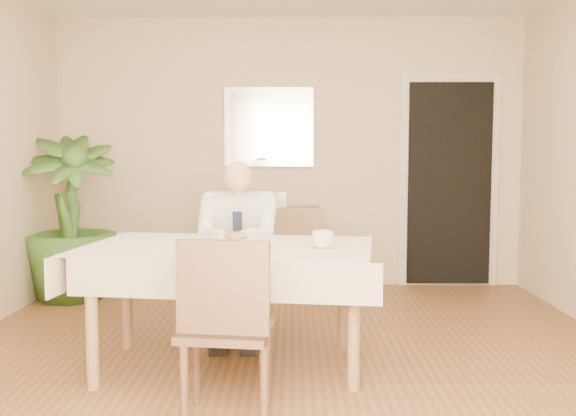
{
  "coord_description": "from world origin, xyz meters",
  "views": [
    {
      "loc": [
        0.03,
        -3.77,
        1.31
      ],
      "look_at": [
        0.0,
        0.35,
        0.95
      ],
      "focal_mm": 40.0,
      "sensor_mm": 36.0,
      "label": 1
    }
  ],
  "objects_px": {
    "dining_table": "(229,259)",
    "coffee_mug": "(323,240)",
    "chair_far": "(241,261)",
    "chair_near": "(226,320)",
    "potted_palm": "(69,217)",
    "sideboard": "(269,248)",
    "seated_man": "(237,241)"
  },
  "relations": [
    {
      "from": "coffee_mug",
      "to": "sideboard",
      "type": "relative_size",
      "value": 0.13
    },
    {
      "from": "dining_table",
      "to": "chair_far",
      "type": "relative_size",
      "value": 2.06
    },
    {
      "from": "chair_far",
      "to": "potted_palm",
      "type": "xyz_separation_m",
      "value": [
        -1.6,
        0.93,
        0.23
      ]
    },
    {
      "from": "seated_man",
      "to": "sideboard",
      "type": "height_order",
      "value": "seated_man"
    },
    {
      "from": "dining_table",
      "to": "chair_near",
      "type": "xyz_separation_m",
      "value": [
        0.07,
        -0.84,
        -0.15
      ]
    },
    {
      "from": "chair_far",
      "to": "chair_near",
      "type": "distance_m",
      "value": 1.72
    },
    {
      "from": "chair_far",
      "to": "dining_table",
      "type": "bearing_deg",
      "value": -92.92
    },
    {
      "from": "dining_table",
      "to": "seated_man",
      "type": "bearing_deg",
      "value": 97.71
    },
    {
      "from": "dining_table",
      "to": "seated_man",
      "type": "relative_size",
      "value": 1.48
    },
    {
      "from": "seated_man",
      "to": "chair_near",
      "type": "bearing_deg",
      "value": -87.27
    },
    {
      "from": "chair_near",
      "to": "dining_table",
      "type": "bearing_deg",
      "value": 101.88
    },
    {
      "from": "dining_table",
      "to": "coffee_mug",
      "type": "bearing_deg",
      "value": -5.48
    },
    {
      "from": "chair_near",
      "to": "sideboard",
      "type": "xyz_separation_m",
      "value": [
        0.09,
        3.11,
        -0.12
      ]
    },
    {
      "from": "chair_far",
      "to": "sideboard",
      "type": "height_order",
      "value": "chair_far"
    },
    {
      "from": "seated_man",
      "to": "potted_palm",
      "type": "bearing_deg",
      "value": 142.62
    },
    {
      "from": "dining_table",
      "to": "seated_man",
      "type": "xyz_separation_m",
      "value": [
        0.0,
        0.59,
        0.02
      ]
    },
    {
      "from": "dining_table",
      "to": "coffee_mug",
      "type": "xyz_separation_m",
      "value": [
        0.56,
        -0.13,
        0.14
      ]
    },
    {
      "from": "chair_far",
      "to": "potted_palm",
      "type": "relative_size",
      "value": 0.61
    },
    {
      "from": "chair_near",
      "to": "seated_man",
      "type": "height_order",
      "value": "seated_man"
    },
    {
      "from": "dining_table",
      "to": "chair_far",
      "type": "xyz_separation_m",
      "value": [
        -0.0,
        0.88,
        -0.16
      ]
    },
    {
      "from": "seated_man",
      "to": "sideboard",
      "type": "distance_m",
      "value": 1.71
    },
    {
      "from": "sideboard",
      "to": "potted_palm",
      "type": "height_order",
      "value": "potted_palm"
    },
    {
      "from": "chair_near",
      "to": "coffee_mug",
      "type": "bearing_deg",
      "value": 62.41
    },
    {
      "from": "dining_table",
      "to": "sideboard",
      "type": "bearing_deg",
      "value": 93.85
    },
    {
      "from": "dining_table",
      "to": "chair_far",
      "type": "bearing_deg",
      "value": 97.71
    },
    {
      "from": "dining_table",
      "to": "coffee_mug",
      "type": "height_order",
      "value": "coffee_mug"
    },
    {
      "from": "coffee_mug",
      "to": "sideboard",
      "type": "height_order",
      "value": "coffee_mug"
    },
    {
      "from": "coffee_mug",
      "to": "sideboard",
      "type": "bearing_deg",
      "value": 99.59
    },
    {
      "from": "sideboard",
      "to": "chair_far",
      "type": "bearing_deg",
      "value": -96.27
    },
    {
      "from": "chair_far",
      "to": "coffee_mug",
      "type": "relative_size",
      "value": 6.85
    },
    {
      "from": "chair_far",
      "to": "potted_palm",
      "type": "height_order",
      "value": "potted_palm"
    },
    {
      "from": "coffee_mug",
      "to": "potted_palm",
      "type": "height_order",
      "value": "potted_palm"
    }
  ]
}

